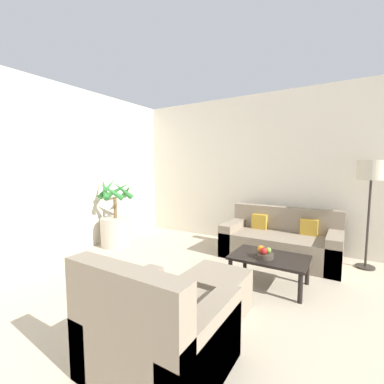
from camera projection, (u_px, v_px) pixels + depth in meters
wall_back at (298, 170)px, 4.31m from camera, size 7.83×0.06×2.70m
potted_palm at (116, 224)px, 4.58m from camera, size 0.67×0.68×1.24m
sofa_loveseat at (280, 242)px, 3.96m from camera, size 1.68×0.83×0.76m
floor_lamp at (371, 176)px, 3.47m from camera, size 0.35×0.35×1.50m
coffee_table at (269, 260)px, 3.06m from camera, size 0.87×0.59×0.35m
fruit_bowl at (265, 256)px, 2.99m from camera, size 0.21×0.21×0.06m
apple_red at (264, 251)px, 2.95m from camera, size 0.08×0.08×0.08m
apple_green at (268, 250)px, 3.00m from camera, size 0.07×0.07×0.07m
orange_fruit at (261, 249)px, 3.03m from camera, size 0.08×0.08×0.08m
armchair at (157, 332)px, 1.76m from camera, size 0.88×0.81×0.84m
ottoman at (216, 293)px, 2.48m from camera, size 0.55×0.52×0.40m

